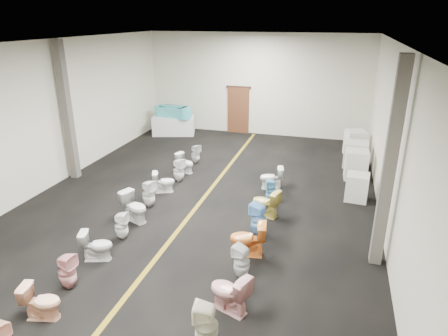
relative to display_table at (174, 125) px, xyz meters
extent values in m
plane|color=black|center=(3.58, -6.81, -0.42)|extent=(16.00, 16.00, 0.00)
plane|color=black|center=(3.58, -6.81, 4.08)|extent=(16.00, 16.00, 0.00)
plane|color=beige|center=(3.58, 1.19, 1.83)|extent=(10.00, 0.00, 10.00)
plane|color=beige|center=(-1.42, -6.81, 1.83)|extent=(0.00, 16.00, 16.00)
plane|color=beige|center=(8.58, -6.81, 1.83)|extent=(0.00, 16.00, 16.00)
cube|color=olive|center=(3.58, -6.81, -0.41)|extent=(0.12, 15.60, 0.01)
cube|color=#562D19|center=(2.78, 1.13, 0.63)|extent=(1.00, 0.10, 2.10)
cube|color=#331C11|center=(2.78, 1.14, 1.70)|extent=(1.15, 0.08, 0.10)
cube|color=#59544C|center=(-1.17, -5.81, 1.83)|extent=(0.25, 0.25, 4.50)
cube|color=#59544C|center=(8.33, -8.31, 1.83)|extent=(0.25, 0.25, 4.50)
cube|color=silver|center=(0.00, 0.00, 0.00)|extent=(2.07, 1.44, 0.83)
cube|color=#41B5BC|center=(0.00, 0.00, 0.63)|extent=(1.27, 0.81, 0.50)
cylinder|color=#41B5BC|center=(-0.60, 0.08, 0.63)|extent=(0.66, 0.66, 0.50)
cylinder|color=#41B5BC|center=(0.60, -0.08, 0.63)|extent=(0.66, 0.66, 0.50)
cube|color=teal|center=(0.00, 0.00, 0.83)|extent=(1.05, 0.59, 0.20)
cube|color=silver|center=(7.98, -5.06, -0.01)|extent=(0.68, 0.68, 0.81)
cube|color=silver|center=(7.98, -3.33, 0.08)|extent=(0.74, 0.74, 0.99)
cube|color=silver|center=(7.98, -2.09, 0.04)|extent=(0.84, 0.84, 0.91)
cube|color=white|center=(7.98, -0.84, 0.08)|extent=(0.86, 0.86, 1.00)
imported|color=#FDBA91|center=(2.44, -11.86, -0.07)|extent=(0.75, 0.53, 0.70)
imported|color=pink|center=(2.34, -10.99, -0.03)|extent=(0.39, 0.39, 0.77)
imported|color=silver|center=(2.34, -9.95, -0.06)|extent=(0.78, 0.59, 0.71)
imported|color=white|center=(2.41, -9.00, -0.06)|extent=(0.35, 0.34, 0.71)
imported|color=silver|center=(2.28, -8.07, -0.01)|extent=(0.90, 0.71, 0.81)
imported|color=white|center=(2.26, -7.19, -0.02)|extent=(0.47, 0.46, 0.80)
imported|color=white|center=(2.25, -6.13, -0.08)|extent=(0.76, 0.61, 0.68)
imported|color=white|center=(2.37, -5.20, -0.02)|extent=(0.47, 0.46, 0.79)
imported|color=white|center=(2.27, -4.37, -0.08)|extent=(0.76, 0.59, 0.68)
imported|color=silver|center=(2.30, -3.39, -0.06)|extent=(0.42, 0.42, 0.71)
imported|color=beige|center=(5.50, -11.68, 0.01)|extent=(0.44, 0.43, 0.85)
imported|color=#DB9996|center=(5.62, -10.75, -0.01)|extent=(0.91, 0.71, 0.81)
imported|color=silver|center=(5.60, -9.69, -0.04)|extent=(0.44, 0.44, 0.75)
imported|color=orange|center=(5.54, -8.85, 0.00)|extent=(0.88, 0.58, 0.83)
imported|color=#70B1ED|center=(5.59, -7.88, 0.01)|extent=(0.51, 0.50, 0.85)
imported|color=#CCB951|center=(5.57, -6.84, -0.02)|extent=(0.86, 0.64, 0.79)
imported|color=#6BB7DB|center=(5.57, -5.93, -0.06)|extent=(0.40, 0.40, 0.72)
imported|color=white|center=(5.41, -4.95, -0.05)|extent=(0.79, 0.56, 0.73)
camera|label=1|loc=(7.20, -16.55, 4.72)|focal=32.00mm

